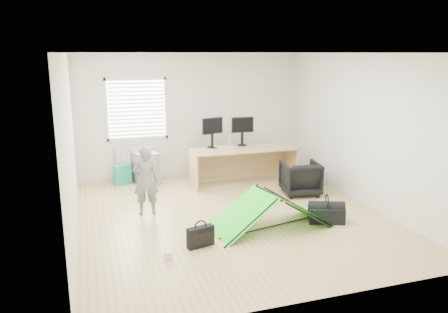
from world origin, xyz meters
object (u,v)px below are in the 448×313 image
object	(u,v)px
storage_crate	(311,178)
laptop_bag	(201,237)
filing_cabinet	(146,168)
office_chair	(300,178)
monitor_left	(212,137)
desk	(244,166)
person	(146,181)
duffel_bag	(326,215)
monitor_right	(242,135)
thermos	(230,141)
kite	(270,210)

from	to	relation	value
storage_crate	laptop_bag	bearing A→B (deg)	-143.23
filing_cabinet	office_chair	bearing A→B (deg)	-47.82
monitor_left	desk	bearing A→B (deg)	-42.11
person	laptop_bag	bearing A→B (deg)	116.36
person	duffel_bag	world-z (taller)	person
desk	office_chair	distance (m)	1.30
monitor_right	duffel_bag	bearing A→B (deg)	-77.19
person	monitor_left	bearing A→B (deg)	-130.05
monitor_left	thermos	size ratio (longest dim) A/B	2.03
person	storage_crate	world-z (taller)	person
thermos	person	size ratio (longest dim) A/B	0.20
thermos	duffel_bag	bearing A→B (deg)	-75.42
thermos	filing_cabinet	bearing A→B (deg)	169.06
monitor_left	duffel_bag	bearing A→B (deg)	-83.66
kite	monitor_right	bearing A→B (deg)	66.91
laptop_bag	monitor_right	bearing A→B (deg)	46.03
storage_crate	desk	bearing A→B (deg)	158.44
office_chair	laptop_bag	bearing A→B (deg)	44.20
office_chair	storage_crate	size ratio (longest dim) A/B	1.39
monitor_left	person	world-z (taller)	monitor_left
desk	duffel_bag	world-z (taller)	desk
laptop_bag	filing_cabinet	bearing A→B (deg)	80.63
laptop_bag	kite	bearing A→B (deg)	0.97
filing_cabinet	laptop_bag	size ratio (longest dim) A/B	1.68
desk	filing_cabinet	bearing A→B (deg)	162.04
filing_cabinet	storage_crate	distance (m)	3.50
desk	laptop_bag	bearing A→B (deg)	-120.64
monitor_right	laptop_bag	xyz separation A→B (m)	(-1.74, -3.06, -0.83)
monitor_left	filing_cabinet	bearing A→B (deg)	149.33
filing_cabinet	storage_crate	size ratio (longest dim) A/B	1.31
monitor_right	person	bearing A→B (deg)	-143.32
desk	duffel_bag	xyz separation A→B (m)	(0.53, -2.48, -0.25)
monitor_left	office_chair	bearing A→B (deg)	-59.03
desk	kite	bearing A→B (deg)	-99.90
monitor_right	office_chair	xyz separation A→B (m)	(0.74, -1.32, -0.66)
desk	laptop_bag	xyz separation A→B (m)	(-1.67, -2.76, -0.23)
laptop_bag	monitor_left	bearing A→B (deg)	56.41
filing_cabinet	monitor_left	world-z (taller)	monitor_left
filing_cabinet	monitor_left	distance (m)	1.56
filing_cabinet	laptop_bag	world-z (taller)	filing_cabinet
thermos	person	bearing A→B (deg)	-143.06
kite	laptop_bag	size ratio (longest dim) A/B	4.70
kite	duffel_bag	distance (m)	0.99
storage_crate	person	bearing A→B (deg)	-169.18
thermos	laptop_bag	world-z (taller)	thermos
duffel_bag	monitor_right	bearing A→B (deg)	120.50
desk	duffel_bag	bearing A→B (deg)	-77.43
office_chair	duffel_bag	world-z (taller)	office_chair
office_chair	kite	bearing A→B (deg)	57.39
kite	laptop_bag	bearing A→B (deg)	-177.06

